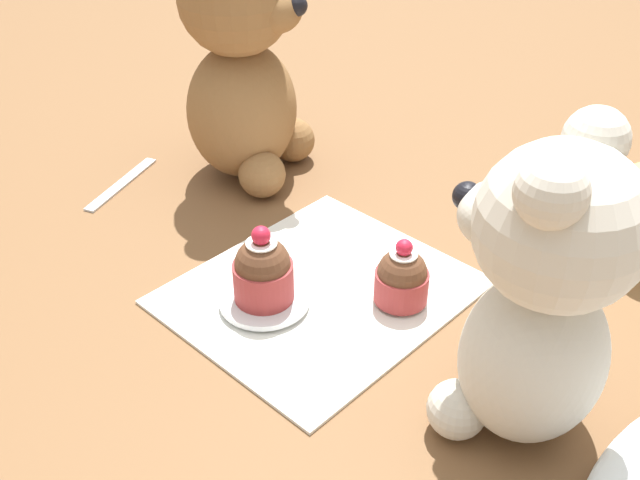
{
  "coord_description": "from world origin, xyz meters",
  "views": [
    {
      "loc": [
        0.36,
        0.35,
        0.41
      ],
      "look_at": [
        0.0,
        0.0,
        0.06
      ],
      "focal_mm": 42.0,
      "sensor_mm": 36.0,
      "label": 1
    }
  ],
  "objects_px": {
    "cupcake_near_cream_bear": "(402,278)",
    "saucer_plate": "(264,299)",
    "teddy_bear_tan": "(243,66)",
    "teaspoon": "(122,183)",
    "teddy_bear_cream": "(541,294)",
    "cupcake_near_tan_bear": "(263,271)"
  },
  "relations": [
    {
      "from": "teddy_bear_tan",
      "to": "cupcake_near_cream_bear",
      "type": "bearing_deg",
      "value": -126.55
    },
    {
      "from": "saucer_plate",
      "to": "teaspoon",
      "type": "height_order",
      "value": "saucer_plate"
    },
    {
      "from": "saucer_plate",
      "to": "teaspoon",
      "type": "relative_size",
      "value": 0.66
    },
    {
      "from": "teddy_bear_cream",
      "to": "teddy_bear_tan",
      "type": "xyz_separation_m",
      "value": [
        -0.11,
        -0.4,
        0.01
      ]
    },
    {
      "from": "saucer_plate",
      "to": "cupcake_near_tan_bear",
      "type": "distance_m",
      "value": 0.03
    },
    {
      "from": "cupcake_near_cream_bear",
      "to": "teaspoon",
      "type": "height_order",
      "value": "cupcake_near_cream_bear"
    },
    {
      "from": "teddy_bear_tan",
      "to": "saucer_plate",
      "type": "height_order",
      "value": "teddy_bear_tan"
    },
    {
      "from": "teaspoon",
      "to": "saucer_plate",
      "type": "bearing_deg",
      "value": 61.37
    },
    {
      "from": "teddy_bear_cream",
      "to": "cupcake_near_cream_bear",
      "type": "distance_m",
      "value": 0.17
    },
    {
      "from": "teddy_bear_cream",
      "to": "cupcake_near_tan_bear",
      "type": "height_order",
      "value": "teddy_bear_cream"
    },
    {
      "from": "cupcake_near_tan_bear",
      "to": "teddy_bear_cream",
      "type": "bearing_deg",
      "value": 100.34
    },
    {
      "from": "cupcake_near_tan_bear",
      "to": "teaspoon",
      "type": "height_order",
      "value": "cupcake_near_tan_bear"
    },
    {
      "from": "teddy_bear_cream",
      "to": "saucer_plate",
      "type": "height_order",
      "value": "teddy_bear_cream"
    },
    {
      "from": "teddy_bear_cream",
      "to": "teaspoon",
      "type": "distance_m",
      "value": 0.49
    },
    {
      "from": "saucer_plate",
      "to": "cupcake_near_tan_bear",
      "type": "relative_size",
      "value": 1.09
    },
    {
      "from": "teaspoon",
      "to": "teddy_bear_tan",
      "type": "bearing_deg",
      "value": 125.28
    },
    {
      "from": "teddy_bear_cream",
      "to": "teddy_bear_tan",
      "type": "bearing_deg",
      "value": -114.25
    },
    {
      "from": "teddy_bear_tan",
      "to": "saucer_plate",
      "type": "relative_size",
      "value": 3.34
    },
    {
      "from": "teddy_bear_tan",
      "to": "teaspoon",
      "type": "relative_size",
      "value": 2.19
    },
    {
      "from": "cupcake_near_tan_bear",
      "to": "teaspoon",
      "type": "distance_m",
      "value": 0.26
    },
    {
      "from": "cupcake_near_cream_bear",
      "to": "saucer_plate",
      "type": "xyz_separation_m",
      "value": [
        0.08,
        -0.08,
        -0.02
      ]
    },
    {
      "from": "teddy_bear_tan",
      "to": "teaspoon",
      "type": "xyz_separation_m",
      "value": [
        0.11,
        -0.08,
        -0.12
      ]
    }
  ]
}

